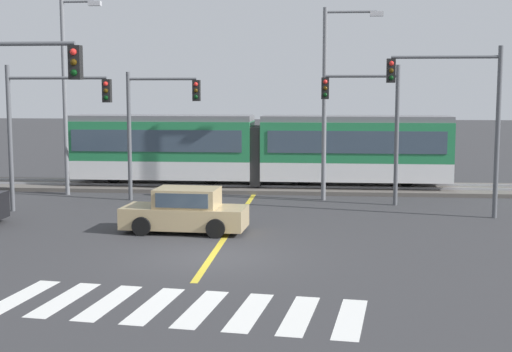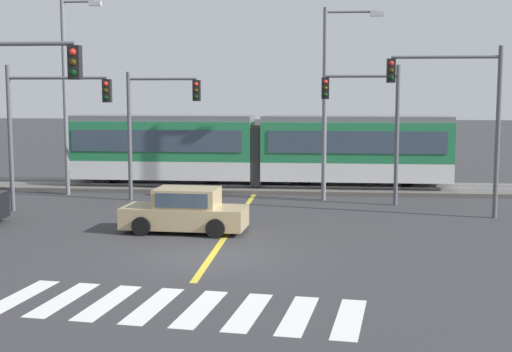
{
  "view_description": "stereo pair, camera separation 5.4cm",
  "coord_description": "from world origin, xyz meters",
  "px_view_note": "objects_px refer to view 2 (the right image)",
  "views": [
    {
      "loc": [
        3.22,
        -20.11,
        4.81
      ],
      "look_at": [
        0.68,
        6.51,
        1.6
      ],
      "focal_mm": 50.0,
      "sensor_mm": 36.0,
      "label": 1
    },
    {
      "loc": [
        3.27,
        -20.1,
        4.81
      ],
      "look_at": [
        0.68,
        6.51,
        1.6
      ],
      "focal_mm": 50.0,
      "sensor_mm": 36.0,
      "label": 2
    }
  ],
  "objects_px": {
    "traffic_light_far_right": "(371,114)",
    "street_lamp_west": "(68,85)",
    "street_lamp_centre": "(331,91)",
    "sedan_crossing": "(185,212)",
    "light_rail_tram": "(258,147)",
    "traffic_light_mid_right": "(461,104)",
    "traffic_light_mid_left": "(45,115)",
    "traffic_light_far_left": "(154,115)"
  },
  "relations": [
    {
      "from": "traffic_light_far_right",
      "to": "street_lamp_centre",
      "type": "distance_m",
      "value": 2.24
    },
    {
      "from": "traffic_light_mid_left",
      "to": "light_rail_tram",
      "type": "bearing_deg",
      "value": 43.74
    },
    {
      "from": "sedan_crossing",
      "to": "traffic_light_mid_left",
      "type": "height_order",
      "value": "traffic_light_mid_left"
    },
    {
      "from": "sedan_crossing",
      "to": "traffic_light_mid_left",
      "type": "distance_m",
      "value": 7.85
    },
    {
      "from": "traffic_light_far_right",
      "to": "traffic_light_mid_right",
      "type": "bearing_deg",
      "value": -41.05
    },
    {
      "from": "light_rail_tram",
      "to": "street_lamp_centre",
      "type": "xyz_separation_m",
      "value": [
        3.51,
        -3.29,
        2.75
      ]
    },
    {
      "from": "light_rail_tram",
      "to": "street_lamp_west",
      "type": "height_order",
      "value": "street_lamp_west"
    },
    {
      "from": "traffic_light_mid_right",
      "to": "street_lamp_west",
      "type": "xyz_separation_m",
      "value": [
        -16.78,
        4.36,
        0.74
      ]
    },
    {
      "from": "traffic_light_mid_left",
      "to": "street_lamp_west",
      "type": "height_order",
      "value": "street_lamp_west"
    },
    {
      "from": "traffic_light_mid_left",
      "to": "street_lamp_west",
      "type": "xyz_separation_m",
      "value": [
        -0.73,
        4.58,
        1.2
      ]
    },
    {
      "from": "traffic_light_far_right",
      "to": "street_lamp_west",
      "type": "distance_m",
      "value": 13.78
    },
    {
      "from": "traffic_light_far_right",
      "to": "traffic_light_mid_left",
      "type": "xyz_separation_m",
      "value": [
        -12.9,
        -2.96,
        0.01
      ]
    },
    {
      "from": "light_rail_tram",
      "to": "traffic_light_mid_left",
      "type": "relative_size",
      "value": 3.18
    },
    {
      "from": "sedan_crossing",
      "to": "traffic_light_mid_left",
      "type": "relative_size",
      "value": 0.74
    },
    {
      "from": "light_rail_tram",
      "to": "traffic_light_far_left",
      "type": "xyz_separation_m",
      "value": [
        -4.13,
        -4.1,
        1.7
      ]
    },
    {
      "from": "sedan_crossing",
      "to": "street_lamp_centre",
      "type": "xyz_separation_m",
      "value": [
        4.95,
        7.63,
        4.1
      ]
    },
    {
      "from": "sedan_crossing",
      "to": "street_lamp_west",
      "type": "distance_m",
      "value": 11.56
    },
    {
      "from": "traffic_light_mid_left",
      "to": "street_lamp_centre",
      "type": "relative_size",
      "value": 0.7
    },
    {
      "from": "sedan_crossing",
      "to": "traffic_light_far_right",
      "type": "height_order",
      "value": "traffic_light_far_right"
    },
    {
      "from": "traffic_light_mid_left",
      "to": "street_lamp_centre",
      "type": "distance_m",
      "value": 11.97
    },
    {
      "from": "traffic_light_mid_right",
      "to": "street_lamp_west",
      "type": "height_order",
      "value": "street_lamp_west"
    },
    {
      "from": "traffic_light_mid_right",
      "to": "traffic_light_far_left",
      "type": "distance_m",
      "value": 12.86
    },
    {
      "from": "traffic_light_far_right",
      "to": "street_lamp_centre",
      "type": "bearing_deg",
      "value": 146.38
    },
    {
      "from": "street_lamp_west",
      "to": "traffic_light_far_left",
      "type": "bearing_deg",
      "value": -16.89
    },
    {
      "from": "traffic_light_mid_left",
      "to": "street_lamp_centre",
      "type": "bearing_deg",
      "value": 20.02
    },
    {
      "from": "traffic_light_far_left",
      "to": "street_lamp_west",
      "type": "distance_m",
      "value": 4.68
    },
    {
      "from": "street_lamp_west",
      "to": "street_lamp_centre",
      "type": "bearing_deg",
      "value": -2.37
    },
    {
      "from": "sedan_crossing",
      "to": "traffic_light_mid_right",
      "type": "bearing_deg",
      "value": 21.04
    },
    {
      "from": "light_rail_tram",
      "to": "traffic_light_mid_left",
      "type": "xyz_separation_m",
      "value": [
        -7.71,
        -7.38,
        1.8
      ]
    },
    {
      "from": "sedan_crossing",
      "to": "traffic_light_far_left",
      "type": "bearing_deg",
      "value": 111.5
    },
    {
      "from": "light_rail_tram",
      "to": "traffic_light_far_left",
      "type": "relative_size",
      "value": 3.29
    },
    {
      "from": "light_rail_tram",
      "to": "traffic_light_far_left",
      "type": "height_order",
      "value": "traffic_light_far_left"
    },
    {
      "from": "traffic_light_far_left",
      "to": "street_lamp_centre",
      "type": "bearing_deg",
      "value": 6.06
    },
    {
      "from": "light_rail_tram",
      "to": "street_lamp_centre",
      "type": "height_order",
      "value": "street_lamp_centre"
    },
    {
      "from": "street_lamp_west",
      "to": "street_lamp_centre",
      "type": "distance_m",
      "value": 11.95
    },
    {
      "from": "sedan_crossing",
      "to": "traffic_light_mid_right",
      "type": "relative_size",
      "value": 0.66
    },
    {
      "from": "sedan_crossing",
      "to": "traffic_light_mid_right",
      "type": "height_order",
      "value": "traffic_light_mid_right"
    },
    {
      "from": "traffic_light_far_left",
      "to": "street_lamp_centre",
      "type": "distance_m",
      "value": 7.75
    },
    {
      "from": "street_lamp_west",
      "to": "traffic_light_mid_right",
      "type": "bearing_deg",
      "value": -14.56
    },
    {
      "from": "light_rail_tram",
      "to": "sedan_crossing",
      "type": "distance_m",
      "value": 11.1
    },
    {
      "from": "light_rail_tram",
      "to": "traffic_light_far_left",
      "type": "bearing_deg",
      "value": -135.21
    },
    {
      "from": "traffic_light_mid_right",
      "to": "traffic_light_far_left",
      "type": "height_order",
      "value": "traffic_light_mid_right"
    }
  ]
}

